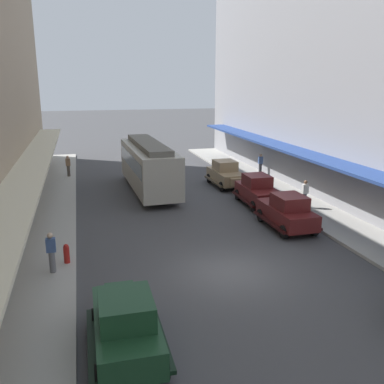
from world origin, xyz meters
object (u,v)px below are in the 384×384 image
object	(u,v)px
pedestrian_0	(305,194)
pedestrian_2	(260,164)
pedestrian_1	(68,166)
fire_hydrant	(67,253)
parked_car_1	(258,190)
pedestrian_3	(51,252)
parked_car_4	(126,323)
parked_car_2	(226,173)
streetcar	(149,164)
parked_car_3	(287,211)

from	to	relation	value
pedestrian_0	pedestrian_2	xyz separation A→B (m)	(1.26, 9.26, 0.00)
pedestrian_0	pedestrian_1	bearing A→B (deg)	137.87
fire_hydrant	pedestrian_0	bearing A→B (deg)	18.87
parked_car_1	pedestrian_3	bearing A→B (deg)	-149.05
parked_car_4	pedestrian_2	size ratio (longest dim) A/B	2.61
pedestrian_0	pedestrian_1	xyz separation A→B (m)	(-13.69, 12.38, 0.00)
parked_car_1	fire_hydrant	xyz separation A→B (m)	(-11.25, -6.28, -0.38)
pedestrian_2	pedestrian_3	size ratio (longest dim) A/B	1.00
fire_hydrant	pedestrian_2	world-z (taller)	pedestrian_2
parked_car_2	pedestrian_2	xyz separation A→B (m)	(3.83, 2.52, 0.05)
parked_car_2	parked_car_4	bearing A→B (deg)	-117.34
pedestrian_0	pedestrian_3	xyz separation A→B (m)	(-14.03, -5.39, 0.00)
pedestrian_2	fire_hydrant	bearing A→B (deg)	-136.78
streetcar	pedestrian_1	world-z (taller)	streetcar
pedestrian_3	pedestrian_2	bearing A→B (deg)	43.78
parked_car_2	pedestrian_1	xyz separation A→B (m)	(-11.11, 5.64, 0.05)
streetcar	fire_hydrant	bearing A→B (deg)	-115.15
fire_hydrant	pedestrian_0	distance (m)	14.29
pedestrian_0	pedestrian_2	bearing A→B (deg)	82.28
parked_car_1	parked_car_2	world-z (taller)	same
parked_car_4	parked_car_3	bearing A→B (deg)	42.11
parked_car_1	pedestrian_1	distance (m)	15.66
parked_car_4	fire_hydrant	world-z (taller)	parked_car_4
fire_hydrant	pedestrian_1	world-z (taller)	pedestrian_1
parked_car_1	parked_car_4	size ratio (longest dim) A/B	1.00
parked_car_3	pedestrian_3	xyz separation A→B (m)	(-11.46, -2.67, 0.05)
fire_hydrant	parked_car_3	bearing A→B (deg)	9.81
pedestrian_0	parked_car_1	bearing A→B (deg)	143.65
parked_car_4	pedestrian_2	bearing A→B (deg)	57.31
pedestrian_0	parked_car_3	bearing A→B (deg)	-133.28
fire_hydrant	pedestrian_2	xyz separation A→B (m)	(14.77, 13.88, 0.43)
parked_car_2	parked_car_3	distance (m)	9.47
parked_car_3	pedestrian_3	size ratio (longest dim) A/B	2.60
parked_car_1	pedestrian_1	size ratio (longest dim) A/B	2.61
pedestrian_0	pedestrian_1	distance (m)	18.45
parked_car_4	streetcar	size ratio (longest dim) A/B	0.44
fire_hydrant	pedestrian_0	size ratio (longest dim) A/B	0.50
parked_car_4	fire_hydrant	distance (m)	6.67
pedestrian_0	pedestrian_2	distance (m)	9.34
parked_car_2	streetcar	size ratio (longest dim) A/B	0.44
parked_car_3	pedestrian_0	xyz separation A→B (m)	(2.57, 2.73, 0.05)
streetcar	pedestrian_0	xyz separation A→B (m)	(8.21, -6.67, -0.91)
parked_car_2	pedestrian_3	size ratio (longest dim) A/B	2.62
parked_car_1	pedestrian_3	world-z (taller)	parked_car_1
parked_car_3	pedestrian_1	size ratio (longest dim) A/B	2.60
streetcar	pedestrian_0	world-z (taller)	streetcar
parked_car_2	pedestrian_2	bearing A→B (deg)	33.33
parked_car_1	parked_car_4	distance (m)	15.88
streetcar	pedestrian_0	distance (m)	10.62
parked_car_4	pedestrian_1	world-z (taller)	parked_car_4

